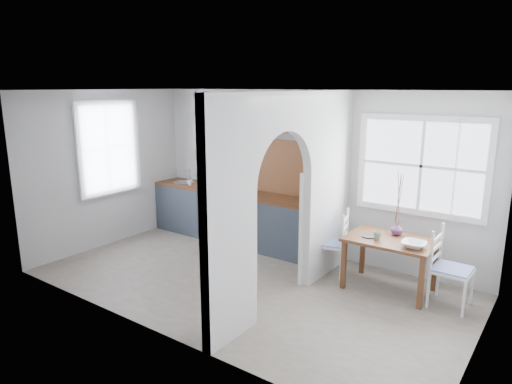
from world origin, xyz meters
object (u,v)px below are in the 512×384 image
Objects in this scene: kettle at (321,199)px; vase at (397,229)px; dining_table at (389,264)px; chair_left at (330,242)px; chair_right at (452,269)px.

vase is at bearing -25.95° from kettle.
dining_table is at bearing -90.72° from vase.
chair_left reaches higher than dining_table.
chair_left is 0.97× the size of chair_right.
chair_right is at bearing -16.76° from vase.
chair_right is 2.07m from kettle.
chair_left is 1.66m from chair_right.
dining_table is 6.79× the size of vase.
vase is (0.88, 0.18, 0.32)m from chair_left.
dining_table is 4.96× the size of kettle.
chair_right is 0.87m from vase.
vase is at bearing 85.53° from chair_left.
dining_table is 0.48m from vase.
chair_right reaches higher than chair_left.
chair_left is at bearing -168.53° from vase.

